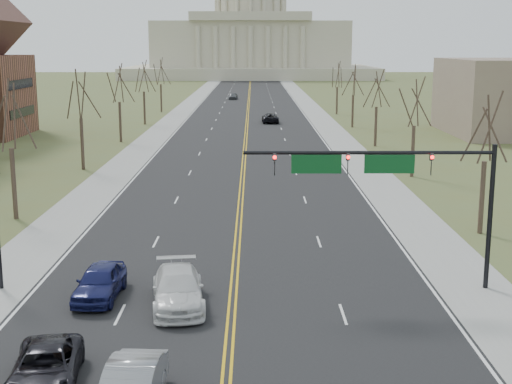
{
  "coord_description": "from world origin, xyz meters",
  "views": [
    {
      "loc": [
        0.98,
        -20.1,
        11.84
      ],
      "look_at": [
        1.14,
        22.61,
        3.0
      ],
      "focal_mm": 50.0,
      "sensor_mm": 36.0,
      "label": 1
    }
  ],
  "objects_px": {
    "car_sb_outer_second": "(100,282)",
    "car_far_nb": "(270,118)",
    "car_far_sb": "(233,96)",
    "signal_mast": "(388,174)",
    "car_sb_inner_second": "(178,289)",
    "car_sb_outer_lead": "(45,367)"
  },
  "relations": [
    {
      "from": "car_sb_outer_lead",
      "to": "car_far_sb",
      "type": "distance_m",
      "value": 135.11
    },
    {
      "from": "signal_mast",
      "to": "car_sb_inner_second",
      "type": "height_order",
      "value": "signal_mast"
    },
    {
      "from": "car_sb_outer_second",
      "to": "car_far_nb",
      "type": "height_order",
      "value": "car_sb_outer_second"
    },
    {
      "from": "signal_mast",
      "to": "car_sb_inner_second",
      "type": "relative_size",
      "value": 2.14
    },
    {
      "from": "signal_mast",
      "to": "car_far_nb",
      "type": "height_order",
      "value": "signal_mast"
    },
    {
      "from": "car_sb_outer_second",
      "to": "car_far_nb",
      "type": "distance_m",
      "value": 78.59
    },
    {
      "from": "car_far_sb",
      "to": "car_sb_inner_second",
      "type": "bearing_deg",
      "value": -83.81
    },
    {
      "from": "car_sb_outer_second",
      "to": "car_far_sb",
      "type": "distance_m",
      "value": 126.21
    },
    {
      "from": "car_sb_inner_second",
      "to": "car_far_nb",
      "type": "height_order",
      "value": "car_sb_inner_second"
    },
    {
      "from": "car_sb_inner_second",
      "to": "car_far_nb",
      "type": "bearing_deg",
      "value": 78.1
    },
    {
      "from": "car_far_sb",
      "to": "car_far_nb",
      "type": "bearing_deg",
      "value": -75.93
    },
    {
      "from": "car_sb_inner_second",
      "to": "car_sb_outer_second",
      "type": "distance_m",
      "value": 3.97
    },
    {
      "from": "car_sb_inner_second",
      "to": "car_far_nb",
      "type": "distance_m",
      "value": 79.26
    },
    {
      "from": "car_far_nb",
      "to": "car_far_sb",
      "type": "distance_m",
      "value": 48.73
    },
    {
      "from": "car_sb_outer_lead",
      "to": "car_far_sb",
      "type": "relative_size",
      "value": 1.18
    },
    {
      "from": "car_far_nb",
      "to": "car_sb_outer_lead",
      "type": "bearing_deg",
      "value": 81.6
    },
    {
      "from": "car_far_sb",
      "to": "signal_mast",
      "type": "bearing_deg",
      "value": -79.25
    },
    {
      "from": "signal_mast",
      "to": "car_sb_outer_second",
      "type": "bearing_deg",
      "value": -174.39
    },
    {
      "from": "signal_mast",
      "to": "car_far_nb",
      "type": "xyz_separation_m",
      "value": [
        -3.85,
        76.61,
        -5.02
      ]
    },
    {
      "from": "signal_mast",
      "to": "car_far_sb",
      "type": "relative_size",
      "value": 2.87
    },
    {
      "from": "signal_mast",
      "to": "car_sb_inner_second",
      "type": "xyz_separation_m",
      "value": [
        -9.94,
        -2.42,
        -4.93
      ]
    },
    {
      "from": "signal_mast",
      "to": "car_far_nb",
      "type": "distance_m",
      "value": 76.87
    }
  ]
}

